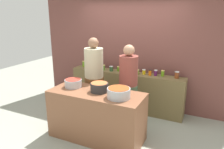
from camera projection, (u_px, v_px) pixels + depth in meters
ground at (104, 130)px, 4.30m from camera, size 12.00×12.00×0.00m
storefront_wall at (132, 45)px, 5.14m from camera, size 4.80×0.12×3.00m
display_shelf at (126, 91)px, 5.13m from camera, size 2.70×0.36×0.90m
prep_table at (97, 115)px, 3.92m from camera, size 1.70×0.70×0.90m
preserve_jar_0 at (84, 64)px, 5.52m from camera, size 0.09×0.09×0.15m
preserve_jar_1 at (89, 65)px, 5.47m from camera, size 0.07×0.07×0.12m
preserve_jar_2 at (94, 66)px, 5.33m from camera, size 0.08×0.08×0.14m
preserve_jar_3 at (100, 67)px, 5.34m from camera, size 0.07×0.07×0.10m
preserve_jar_4 at (103, 67)px, 5.20m from camera, size 0.09×0.09×0.13m
preserve_jar_5 at (111, 69)px, 5.10m from camera, size 0.09×0.09×0.12m
preserve_jar_6 at (119, 69)px, 5.10m from camera, size 0.08×0.08×0.12m
preserve_jar_7 at (123, 70)px, 4.98m from camera, size 0.08×0.08×0.13m
preserve_jar_8 at (129, 71)px, 4.89m from camera, size 0.07×0.07×0.14m
preserve_jar_9 at (137, 72)px, 4.85m from camera, size 0.08×0.08×0.10m
preserve_jar_10 at (144, 72)px, 4.84m from camera, size 0.07×0.07×0.11m
preserve_jar_11 at (150, 73)px, 4.76m from camera, size 0.07×0.07×0.13m
preserve_jar_12 at (156, 73)px, 4.74m from camera, size 0.08×0.08×0.13m
preserve_jar_13 at (163, 73)px, 4.70m from camera, size 0.07×0.07×0.13m
preserve_jar_14 at (177, 75)px, 4.55m from camera, size 0.09×0.09×0.15m
cooking_pot_left at (73, 83)px, 4.04m from camera, size 0.32×0.32×0.15m
cooking_pot_center at (99, 87)px, 3.80m from camera, size 0.31×0.31×0.16m
cooking_pot_right at (119, 93)px, 3.52m from camera, size 0.38×0.38×0.17m
cook_with_tongs at (94, 85)px, 4.49m from camera, size 0.40×0.40×1.77m
cook_in_cap at (128, 92)px, 4.18m from camera, size 0.37×0.37×1.68m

